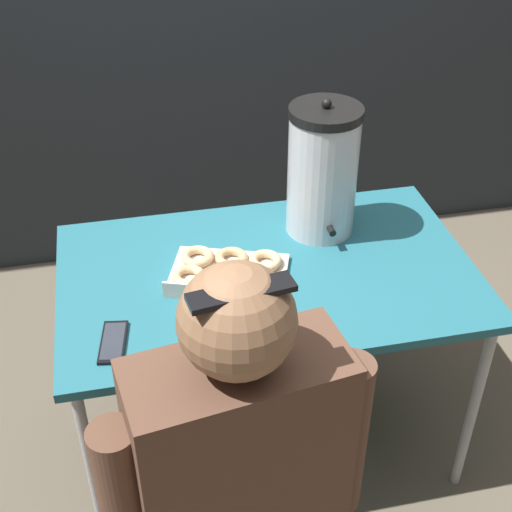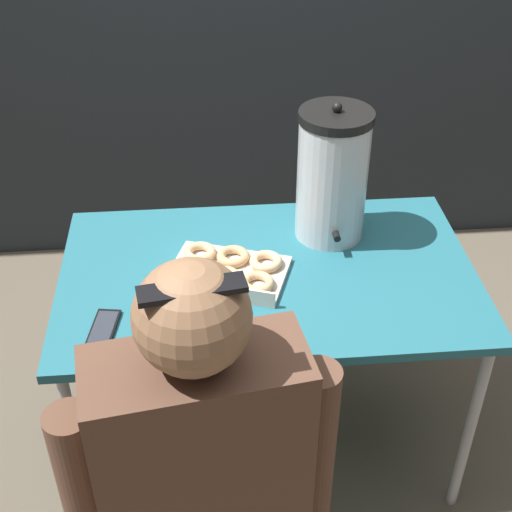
{
  "view_description": "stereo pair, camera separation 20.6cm",
  "coord_description": "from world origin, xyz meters",
  "px_view_note": "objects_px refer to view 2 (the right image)",
  "views": [
    {
      "loc": [
        -0.38,
        -1.63,
        1.98
      ],
      "look_at": [
        -0.04,
        0.0,
        0.77
      ],
      "focal_mm": 50.0,
      "sensor_mm": 36.0,
      "label": 1
    },
    {
      "loc": [
        -0.18,
        -1.66,
        1.98
      ],
      "look_at": [
        -0.04,
        0.0,
        0.77
      ],
      "focal_mm": 50.0,
      "sensor_mm": 36.0,
      "label": 2
    }
  ],
  "objects_px": {
    "coffee_urn": "(332,175)",
    "cell_phone": "(103,330)",
    "donut_box": "(227,270)",
    "person_seated": "(204,495)"
  },
  "relations": [
    {
      "from": "coffee_urn",
      "to": "person_seated",
      "type": "distance_m",
      "value": 1.0
    },
    {
      "from": "coffee_urn",
      "to": "cell_phone",
      "type": "relative_size",
      "value": 2.66
    },
    {
      "from": "coffee_urn",
      "to": "cell_phone",
      "type": "xyz_separation_m",
      "value": [
        -0.67,
        -0.41,
        -0.2
      ]
    },
    {
      "from": "coffee_urn",
      "to": "donut_box",
      "type": "bearing_deg",
      "value": -149.26
    },
    {
      "from": "donut_box",
      "to": "cell_phone",
      "type": "relative_size",
      "value": 2.36
    },
    {
      "from": "cell_phone",
      "to": "person_seated",
      "type": "height_order",
      "value": "person_seated"
    },
    {
      "from": "cell_phone",
      "to": "person_seated",
      "type": "bearing_deg",
      "value": -50.97
    },
    {
      "from": "donut_box",
      "to": "cell_phone",
      "type": "xyz_separation_m",
      "value": [
        -0.34,
        -0.21,
        -0.01
      ]
    },
    {
      "from": "person_seated",
      "to": "cell_phone",
      "type": "bearing_deg",
      "value": -68.62
    },
    {
      "from": "donut_box",
      "to": "cell_phone",
      "type": "distance_m",
      "value": 0.4
    }
  ]
}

